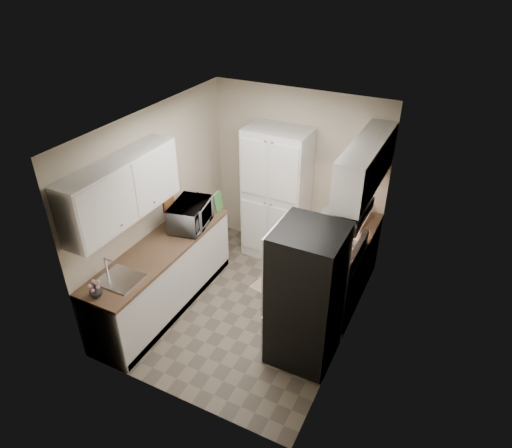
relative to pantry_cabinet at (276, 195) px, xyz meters
name	(u,v)px	position (x,y,z in m)	size (l,w,h in m)	color
ground	(248,306)	(0.20, -1.32, -1.00)	(3.20, 3.20, 0.00)	#665B4C
room_shell	(244,199)	(0.18, -1.32, 0.63)	(2.64, 3.24, 2.52)	beige
pantry_cabinet	(276,195)	(0.00, 0.00, 0.00)	(0.90, 0.55, 2.00)	silver
base_cabinet_left	(164,277)	(-0.79, -1.75, -0.56)	(0.60, 2.30, 0.88)	silver
countertop_left	(160,248)	(-0.79, -1.75, -0.10)	(0.63, 2.33, 0.04)	brown
base_cabinet_right	(349,252)	(1.19, -0.12, -0.56)	(0.60, 0.80, 0.88)	silver
countertop_right	(353,224)	(1.19, -0.12, -0.10)	(0.63, 0.83, 0.04)	brown
electric_range	(330,282)	(1.17, -0.93, -0.52)	(0.71, 0.78, 1.13)	#B7B7BC
refrigerator	(306,296)	(1.14, -1.73, -0.15)	(0.70, 0.72, 1.70)	#B7B7BC
microwave	(190,215)	(-0.71, -1.16, 0.09)	(0.62, 0.42, 0.34)	#BAB9BE
wine_bottle	(199,205)	(-0.76, -0.89, 0.09)	(0.08, 0.08, 0.33)	black
flower_vase	(96,291)	(-0.83, -2.79, -0.01)	(0.14, 0.14, 0.14)	white
cutting_board	(218,202)	(-0.61, -0.62, 0.05)	(0.02, 0.21, 0.26)	#3B8036
toaster_oven	(352,215)	(1.16, -0.13, 0.04)	(0.34, 0.43, 0.25)	silver
fruit_basket	(354,203)	(1.17, -0.16, 0.23)	(0.30, 0.30, 0.13)	#E04C1E
kitchen_mat	(276,281)	(0.31, -0.66, -0.99)	(0.43, 0.69, 0.01)	#CFAE88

